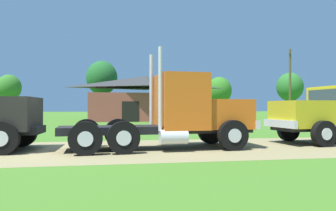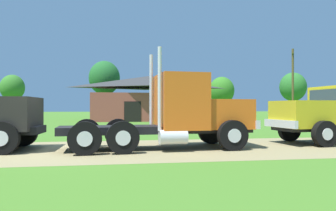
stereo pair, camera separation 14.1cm
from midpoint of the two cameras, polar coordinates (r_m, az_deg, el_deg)
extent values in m
plane|color=#457824|center=(12.60, -19.80, -7.57)|extent=(200.00, 200.00, 0.00)
cube|color=#918358|center=(12.60, -19.80, -7.55)|extent=(120.00, 6.36, 0.01)
cube|color=black|center=(12.43, -1.67, -4.20)|extent=(7.36, 1.97, 0.28)
cube|color=orange|center=(13.19, 9.99, -1.47)|extent=(1.97, 2.12, 1.15)
cube|color=silver|center=(13.61, 13.80, -3.09)|extent=(0.29, 2.21, 0.32)
cube|color=orange|center=(12.61, 2.45, 0.67)|extent=(1.87, 2.40, 2.12)
cube|color=#2D3D4C|center=(12.88, 6.27, 2.53)|extent=(0.15, 1.91, 0.93)
cylinder|color=silver|center=(13.30, -2.69, 2.54)|extent=(0.14, 0.14, 3.01)
cylinder|color=silver|center=(11.52, -1.12, 2.97)|extent=(0.14, 0.14, 3.01)
cylinder|color=silver|center=(11.56, 1.25, -5.59)|extent=(1.03, 0.58, 0.52)
cylinder|color=black|center=(14.26, 7.87, -4.46)|extent=(1.14, 0.37, 1.12)
cylinder|color=silver|center=(14.41, 7.65, -4.41)|extent=(0.51, 0.07, 0.51)
cylinder|color=black|center=(12.15, 11.68, -5.19)|extent=(1.14, 0.37, 1.12)
cylinder|color=silver|center=(12.00, 12.00, -5.25)|extent=(0.51, 0.07, 0.51)
cylinder|color=black|center=(13.37, -13.86, -4.73)|extent=(1.14, 0.37, 1.12)
cylinder|color=silver|center=(13.53, -13.84, -4.68)|extent=(0.51, 0.07, 0.51)
cylinder|color=black|center=(11.08, -14.11, -5.66)|extent=(1.14, 0.37, 1.12)
cylinder|color=silver|center=(10.92, -14.13, -5.74)|extent=(0.51, 0.07, 0.51)
cylinder|color=black|center=(13.40, -8.49, -4.73)|extent=(1.14, 0.37, 1.12)
cylinder|color=silver|center=(13.56, -8.53, -4.68)|extent=(0.51, 0.07, 0.51)
cylinder|color=black|center=(11.12, -7.63, -5.65)|extent=(1.14, 0.37, 1.12)
cylinder|color=silver|center=(10.96, -7.55, -5.73)|extent=(0.51, 0.07, 0.51)
cylinder|color=black|center=(12.18, -26.95, -5.15)|extent=(1.13, 0.32, 1.12)
cylinder|color=silver|center=(12.03, -27.19, -5.21)|extent=(0.51, 0.05, 0.51)
cylinder|color=black|center=(14.40, -23.96, -4.39)|extent=(1.13, 0.32, 1.12)
cylinder|color=silver|center=(14.55, -23.79, -4.35)|extent=(0.51, 0.05, 0.51)
cube|color=gold|center=(15.22, 23.03, -1.41)|extent=(2.36, 2.22, 1.16)
cube|color=silver|center=(14.57, 19.43, -3.03)|extent=(0.35, 2.24, 0.32)
cube|color=#2D3D4C|center=(15.90, 26.13, 1.14)|extent=(0.20, 1.94, 0.80)
cylinder|color=black|center=(14.42, 26.19, -4.52)|extent=(1.08, 0.39, 1.06)
cylinder|color=silver|center=(14.30, 26.60, -4.56)|extent=(0.48, 0.08, 0.48)
cylinder|color=black|center=(16.26, 20.87, -4.04)|extent=(1.08, 0.39, 1.06)
cylinder|color=silver|center=(16.39, 20.55, -4.01)|extent=(0.48, 0.08, 0.48)
cube|color=#98473C|center=(38.06, -3.41, -0.30)|extent=(12.94, 6.55, 3.15)
pyramid|color=#333333|center=(38.17, -3.41, 4.16)|extent=(13.58, 6.88, 1.39)
cube|color=black|center=(34.80, -6.16, -1.09)|extent=(1.80, 0.10, 2.20)
cylinder|color=brown|center=(41.19, 21.26, 3.46)|extent=(0.26, 0.26, 8.53)
cube|color=brown|center=(41.59, 21.25, 8.51)|extent=(1.19, 1.99, 0.14)
cylinder|color=#513823|center=(57.81, -25.71, -0.23)|extent=(0.44, 0.44, 3.22)
ellipsoid|color=#347326|center=(57.89, -25.71, 2.87)|extent=(3.78, 3.78, 4.16)
cylinder|color=#513823|center=(44.64, -11.07, 0.18)|extent=(0.44, 0.44, 3.89)
ellipsoid|color=#215F27|center=(44.81, -11.07, 4.81)|extent=(4.18, 4.18, 4.59)
cylinder|color=#513823|center=(51.42, 9.54, -0.59)|extent=(0.44, 0.44, 2.61)
ellipsoid|color=#357922|center=(51.49, 9.54, 2.61)|extent=(3.93, 3.93, 4.33)
cylinder|color=#513823|center=(61.65, 21.26, -0.18)|extent=(0.44, 0.44, 3.33)
ellipsoid|color=#2B6D29|center=(61.75, 21.25, 3.09)|extent=(4.64, 4.64, 5.11)
camera|label=1|loc=(0.07, -89.69, 0.00)|focal=34.53mm
camera|label=2|loc=(0.07, 90.31, 0.00)|focal=34.53mm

